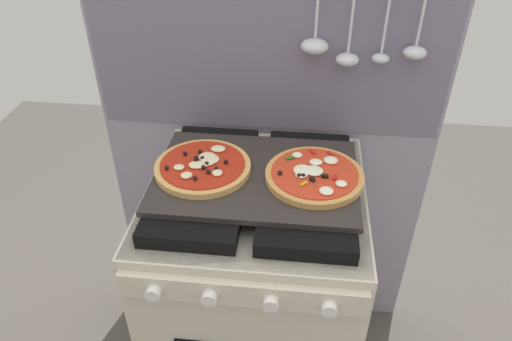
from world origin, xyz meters
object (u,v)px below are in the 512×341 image
at_px(pizza_left, 203,166).
at_px(pizza_right, 314,175).
at_px(baking_tray, 256,176).
at_px(stove, 256,290).

height_order(pizza_left, pizza_right, same).
height_order(baking_tray, pizza_left, pizza_left).
bearing_deg(pizza_left, pizza_right, -1.54).
distance_m(stove, baking_tray, 0.46).
height_order(stove, baking_tray, baking_tray).
xyz_separation_m(stove, pizza_left, (-0.14, 0.00, 0.48)).
relative_size(baking_tray, pizza_left, 2.09).
bearing_deg(pizza_left, baking_tray, -0.59).
relative_size(baking_tray, pizza_right, 2.09).
distance_m(stove, pizza_right, 0.50).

